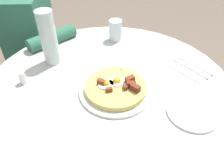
# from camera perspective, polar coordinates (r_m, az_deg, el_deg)

# --- Properties ---
(dining_table) EXTENTS (1.03, 1.03, 0.73)m
(dining_table) POSITION_cam_1_polar(r_m,az_deg,el_deg) (1.03, -0.73, -7.24)
(dining_table) COLOR beige
(dining_table) RESTS_ON ground_plane
(person_seated) EXTENTS (0.51, 0.44, 1.14)m
(person_seated) POSITION_cam_1_polar(r_m,az_deg,el_deg) (1.55, -18.71, 6.57)
(person_seated) COLOR #2D2D33
(person_seated) RESTS_ON ground_plane
(pizza_plate) EXTENTS (0.29, 0.29, 0.01)m
(pizza_plate) POSITION_cam_1_polar(r_m,az_deg,el_deg) (0.87, 0.86, -1.73)
(pizza_plate) COLOR silver
(pizza_plate) RESTS_ON dining_table
(breakfast_pizza) EXTENTS (0.24, 0.24, 0.05)m
(breakfast_pizza) POSITION_cam_1_polar(r_m,az_deg,el_deg) (0.86, 0.95, -0.77)
(breakfast_pizza) COLOR tan
(breakfast_pizza) RESTS_ON pizza_plate
(bread_plate) EXTENTS (0.18, 0.18, 0.01)m
(bread_plate) POSITION_cam_1_polar(r_m,az_deg,el_deg) (0.85, 20.01, -6.83)
(bread_plate) COLOR silver
(bread_plate) RESTS_ON dining_table
(napkin) EXTENTS (0.22, 0.22, 0.00)m
(napkin) POSITION_cam_1_polar(r_m,az_deg,el_deg) (1.06, 19.99, 3.96)
(napkin) COLOR white
(napkin) RESTS_ON dining_table
(fork) EXTENTS (0.15, 0.12, 0.00)m
(fork) POSITION_cam_1_polar(r_m,az_deg,el_deg) (1.04, 19.50, 3.79)
(fork) COLOR silver
(fork) RESTS_ON napkin
(knife) EXTENTS (0.15, 0.12, 0.00)m
(knife) POSITION_cam_1_polar(r_m,az_deg,el_deg) (1.07, 20.57, 4.51)
(knife) COLOR silver
(knife) RESTS_ON napkin
(water_glass) EXTENTS (0.07, 0.07, 0.11)m
(water_glass) POSITION_cam_1_polar(r_m,az_deg,el_deg) (1.19, 0.88, 13.64)
(water_glass) COLOR silver
(water_glass) RESTS_ON dining_table
(water_bottle) EXTENTS (0.07, 0.07, 0.24)m
(water_bottle) POSITION_cam_1_polar(r_m,az_deg,el_deg) (1.01, -16.00, 11.29)
(water_bottle) COLOR silver
(water_bottle) RESTS_ON dining_table
(salt_shaker) EXTENTS (0.03, 0.03, 0.06)m
(salt_shaker) POSITION_cam_1_polar(r_m,az_deg,el_deg) (0.97, -22.07, 1.55)
(salt_shaker) COLOR white
(salt_shaker) RESTS_ON dining_table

